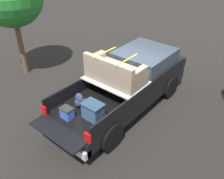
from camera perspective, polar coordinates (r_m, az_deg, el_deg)
The scene contains 2 objects.
ground_plane at distance 8.75m, azimuth 2.51°, elevation -4.40°, with size 40.00×40.00×0.00m, color black.
pickup_truck at distance 8.45m, azimuth 4.12°, elevation 1.93°, with size 6.05×2.06×2.23m.
Camera 1 is at (-5.61, -4.12, 5.30)m, focal length 38.58 mm.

